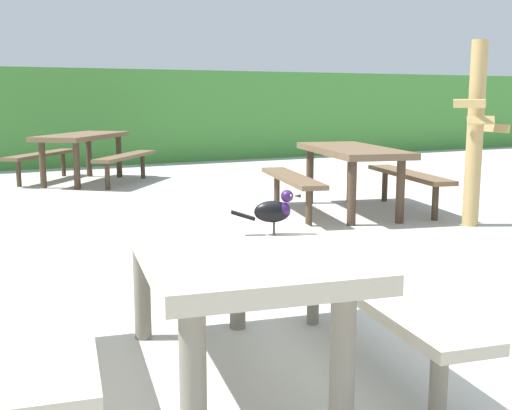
# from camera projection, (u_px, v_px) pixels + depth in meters

# --- Properties ---
(ground_plane) EXTENTS (60.00, 60.00, 0.00)m
(ground_plane) POSITION_uv_depth(u_px,v_px,m) (216.00, 387.00, 2.88)
(ground_plane) COLOR #B7B5AD
(hedge_wall) EXTENTS (28.00, 1.86, 1.82)m
(hedge_wall) POSITION_uv_depth(u_px,v_px,m) (1.00, 118.00, 11.96)
(hedge_wall) COLOR #428438
(hedge_wall) RESTS_ON ground
(picnic_table_foreground) EXTENTS (1.94, 1.96, 0.74)m
(picnic_table_foreground) POSITION_uv_depth(u_px,v_px,m) (221.00, 268.00, 2.78)
(picnic_table_foreground) COLOR #B2A893
(picnic_table_foreground) RESTS_ON ground
(bird_grackle) EXTENTS (0.28, 0.13, 0.18)m
(bird_grackle) POSITION_uv_depth(u_px,v_px,m) (275.00, 210.00, 2.59)
(bird_grackle) COLOR black
(bird_grackle) RESTS_ON picnic_table_foreground
(picnic_table_mid_left) EXTENTS (2.38, 2.39, 0.74)m
(picnic_table_mid_left) POSITION_uv_depth(u_px,v_px,m) (83.00, 146.00, 9.66)
(picnic_table_mid_left) COLOR brown
(picnic_table_mid_left) RESTS_ON ground
(picnic_table_mid_right) EXTENTS (2.03, 2.05, 0.74)m
(picnic_table_mid_right) POSITION_uv_depth(u_px,v_px,m) (352.00, 164.00, 7.13)
(picnic_table_mid_right) COLOR brown
(picnic_table_mid_right) RESTS_ON ground
(stalk_post_right_side) EXTENTS (0.55, 0.47, 1.85)m
(stalk_post_right_side) POSITION_uv_depth(u_px,v_px,m) (475.00, 134.00, 6.33)
(stalk_post_right_side) COLOR tan
(stalk_post_right_side) RESTS_ON ground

